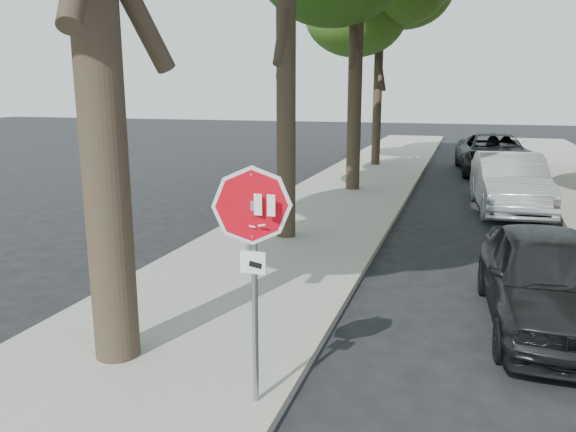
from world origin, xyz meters
name	(u,v)px	position (x,y,z in m)	size (l,w,h in m)	color
ground	(318,421)	(0.00, 0.00, 0.00)	(120.00, 120.00, 0.00)	black
sidewalk_left	(337,200)	(-2.50, 12.00, 0.06)	(4.00, 55.00, 0.12)	gray
curb_left	(402,204)	(-0.45, 12.00, 0.07)	(0.12, 55.00, 0.13)	#9E9384
curb_right	(558,213)	(3.95, 12.00, 0.07)	(0.12, 55.00, 0.13)	#9E9384
stop_sign	(253,241)	(-0.70, -0.03, 1.95)	(0.76, 0.34, 2.61)	gray
tree_far	(380,5)	(-2.72, 21.11, 7.21)	(5.29, 4.91, 9.33)	black
car_a	(547,279)	(2.60, 3.47, 0.73)	(1.74, 4.31, 1.47)	black
car_b	(509,183)	(2.60, 12.22, 0.84)	(1.78, 5.10, 1.68)	#B5B9BE
car_d	(494,154)	(2.48, 20.38, 0.85)	(2.83, 6.14, 1.71)	black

